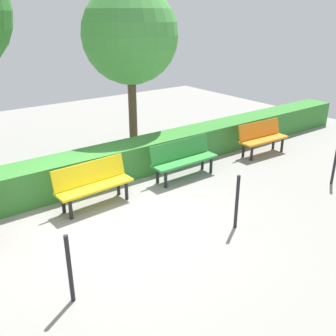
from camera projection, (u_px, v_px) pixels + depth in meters
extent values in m
plane|color=gray|center=(113.00, 219.00, 6.97)|extent=(19.65, 19.65, 0.00)
cube|color=orange|center=(264.00, 140.00, 9.97)|extent=(1.48, 0.49, 0.05)
cube|color=orange|center=(259.00, 129.00, 10.03)|extent=(1.47, 0.21, 0.42)
cylinder|color=black|center=(282.00, 145.00, 10.24)|extent=(0.07, 0.07, 0.39)
cylinder|color=black|center=(274.00, 142.00, 10.47)|extent=(0.07, 0.07, 0.39)
cylinder|color=black|center=(252.00, 153.00, 9.64)|extent=(0.07, 0.07, 0.39)
cylinder|color=black|center=(243.00, 150.00, 9.87)|extent=(0.07, 0.07, 0.39)
cube|color=#2D8C38|center=(185.00, 161.00, 8.54)|extent=(1.65, 0.43, 0.05)
cube|color=#2D8C38|center=(180.00, 149.00, 8.59)|extent=(1.64, 0.14, 0.42)
cylinder|color=black|center=(211.00, 165.00, 8.89)|extent=(0.07, 0.07, 0.39)
cylinder|color=black|center=(202.00, 162.00, 9.11)|extent=(0.07, 0.07, 0.39)
cylinder|color=black|center=(166.00, 179.00, 8.13)|extent=(0.07, 0.07, 0.39)
cylinder|color=black|center=(157.00, 175.00, 8.35)|extent=(0.07, 0.07, 0.39)
cube|color=yellow|center=(95.00, 187.00, 7.27)|extent=(1.54, 0.49, 0.05)
cube|color=yellow|center=(89.00, 173.00, 7.32)|extent=(1.53, 0.21, 0.42)
cylinder|color=black|center=(126.00, 191.00, 7.61)|extent=(0.07, 0.07, 0.39)
cylinder|color=black|center=(118.00, 186.00, 7.83)|extent=(0.07, 0.07, 0.39)
cylinder|color=black|center=(71.00, 209.00, 6.89)|extent=(0.07, 0.07, 0.39)
cylinder|color=black|center=(63.00, 204.00, 7.10)|extent=(0.07, 0.07, 0.39)
cube|color=#387F33|center=(120.00, 161.00, 8.63)|extent=(15.65, 0.78, 0.75)
cylinder|color=brown|center=(133.00, 108.00, 10.26)|extent=(0.23, 0.23, 2.26)
sphere|color=#479942|center=(130.00, 35.00, 9.54)|extent=(2.47, 2.47, 2.47)
cylinder|color=black|center=(335.00, 163.00, 8.20)|extent=(0.06, 0.06, 1.00)
cylinder|color=black|center=(237.00, 202.00, 6.50)|extent=(0.06, 0.06, 1.00)
cylinder|color=black|center=(70.00, 269.00, 4.80)|extent=(0.06, 0.06, 1.00)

